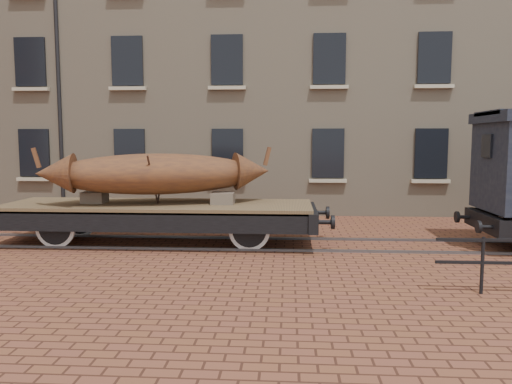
{
  "coord_description": "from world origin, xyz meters",
  "views": [
    {
      "loc": [
        -0.36,
        -12.48,
        2.67
      ],
      "look_at": [
        -1.21,
        0.5,
        1.3
      ],
      "focal_mm": 35.0,
      "sensor_mm": 36.0,
      "label": 1
    }
  ],
  "objects": [
    {
      "name": "flatcar_wagon",
      "position": [
        -3.69,
        -0.0,
        0.83
      ],
      "size": [
        8.84,
        2.4,
        1.33
      ],
      "color": "brown",
      "rests_on": "ground"
    },
    {
      "name": "rail_track",
      "position": [
        0.0,
        0.0,
        0.03
      ],
      "size": [
        30.0,
        1.52,
        0.06
      ],
      "color": "#59595E",
      "rests_on": "ground"
    },
    {
      "name": "iron_boat",
      "position": [
        -3.7,
        -0.0,
        1.81
      ],
      "size": [
        5.89,
        2.91,
        1.45
      ],
      "color": "brown",
      "rests_on": "flatcar_wagon"
    },
    {
      "name": "ground",
      "position": [
        0.0,
        0.0,
        0.0
      ],
      "size": [
        90.0,
        90.0,
        0.0
      ],
      "primitive_type": "plane",
      "color": "brown"
    },
    {
      "name": "warehouse_cream",
      "position": [
        3.0,
        9.99,
        7.0
      ],
      "size": [
        40.0,
        10.19,
        14.0
      ],
      "color": "tan",
      "rests_on": "ground"
    }
  ]
}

